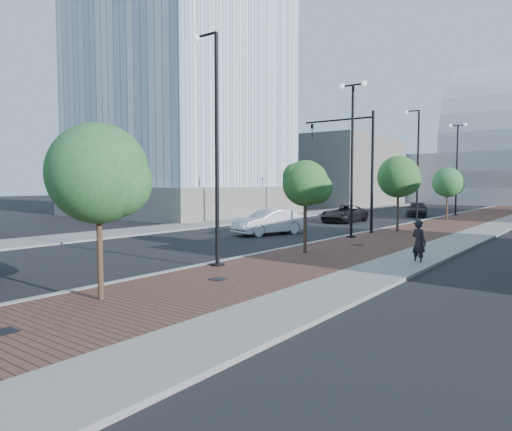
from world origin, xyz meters
The scene contains 23 objects.
sidewalk centered at (3.50, 40.00, 0.06)m, with size 7.00×140.00×0.12m, color #4C2D23.
concrete_strip centered at (6.20, 40.00, 0.07)m, with size 2.40×140.00×0.13m, color slate.
curb centered at (0.00, 40.00, 0.07)m, with size 0.30×140.00×0.14m, color gray.
west_sidewalk centered at (-13.00, 40.00, 0.06)m, with size 4.00×140.00×0.12m, color slate.
white_sedan centered at (-4.83, 21.13, 0.82)m, with size 1.74×4.98×1.64m, color silver.
dark_car_mid centered at (-5.24, 32.88, 0.74)m, with size 2.45×5.31×1.47m, color black.
dark_car_far centered at (-2.53, 43.73, 0.68)m, with size 1.92×4.72×1.37m, color black.
pedestrian centered at (6.67, 15.64, 0.93)m, with size 0.68×0.44×1.85m, color black.
streetlight_1 centered at (0.49, 10.00, 4.34)m, with size 1.44×0.56×9.21m.
streetlight_2 centered at (0.60, 22.00, 4.82)m, with size 1.72×0.56×9.28m.
streetlight_3 centered at (0.49, 34.00, 4.34)m, with size 1.44×0.56×9.21m.
streetlight_4 centered at (0.60, 46.00, 4.82)m, with size 1.72×0.56×9.28m.
traffic_mast centered at (-0.30, 25.00, 4.98)m, with size 5.09×0.20×8.00m.
tree_0 centered at (1.65, 4.02, 3.62)m, with size 2.78×2.78×5.02m.
tree_1 centered at (1.65, 15.02, 3.34)m, with size 2.22×2.14×4.43m.
tree_2 centered at (1.65, 27.02, 3.77)m, with size 2.80×2.80×5.18m.
tree_3 centered at (1.65, 39.02, 3.42)m, with size 2.61×2.59×4.73m.
tower_podium centered at (-24.00, 32.00, 1.50)m, with size 19.00×19.00×3.00m, color slate.
convention_center centered at (-2.00, 85.00, 6.00)m, with size 50.00×30.00×50.00m.
commercial_block_nw centered at (-20.00, 60.00, 5.00)m, with size 14.00×20.00×10.00m, color #68635D.
utility_cover_0 centered at (2.40, 1.00, 0.13)m, with size 0.50×0.50×0.02m, color black.
utility_cover_1 centered at (2.40, 8.00, 0.13)m, with size 0.50×0.50×0.02m, color black.
utility_cover_2 centered at (2.40, 19.00, 0.13)m, with size 0.50×0.50×0.02m, color black.
Camera 1 is at (12.80, -3.62, 3.37)m, focal length 32.69 mm.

